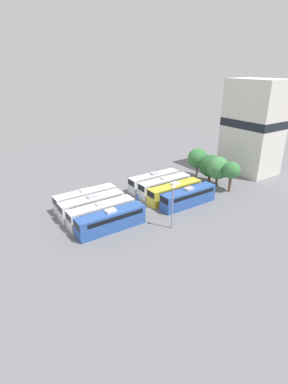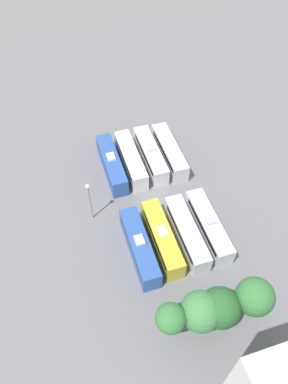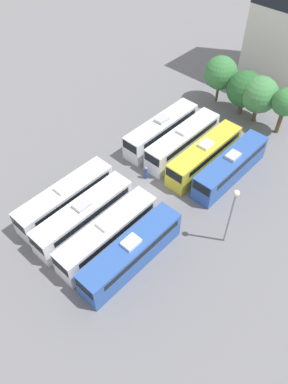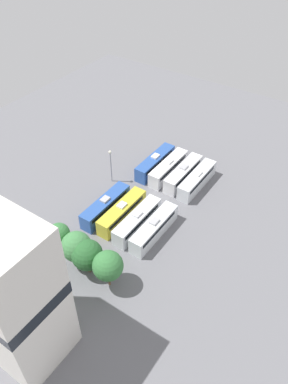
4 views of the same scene
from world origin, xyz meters
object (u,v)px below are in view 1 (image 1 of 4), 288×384
object	(u,v)px
depot_building	(253,127)
bus_1	(92,205)
bus_5	(165,185)
bus_7	(189,197)
bus_2	(102,212)
light_pole	(173,199)
tree_1	(210,166)
bus_0	(86,198)
bus_6	(175,191)
bus_3	(111,220)
bus_4	(154,181)
tree_3	(231,170)
tree_0	(198,158)
worker_person	(137,197)
tree_2	(218,168)

from	to	relation	value
depot_building	bus_1	bearing A→B (deg)	-90.67
bus_5	bus_7	bearing A→B (deg)	1.53
bus_2	light_pole	xyz separation A→B (m)	(8.03, 7.96, 3.24)
depot_building	light_pole	bearing A→B (deg)	-71.29
tree_1	bus_5	bearing A→B (deg)	-93.88
tree_1	depot_building	xyz separation A→B (m)	(-0.28, 13.06, 6.72)
bus_0	bus_6	xyz separation A→B (m)	(6.49, 15.10, 0.00)
bus_3	bus_4	size ratio (longest dim) A/B	1.00
bus_0	light_pole	bearing A→B (deg)	28.39
bus_3	tree_1	distance (m)	27.69
tree_3	depot_building	size ratio (longest dim) A/B	0.30
tree_0	bus_2	bearing A→B (deg)	-76.32
bus_3	bus_7	world-z (taller)	same
tree_0	light_pole	bearing A→B (deg)	-52.77
bus_5	bus_6	xyz separation A→B (m)	(3.40, -0.27, 0.00)
bus_2	bus_7	size ratio (longest dim) A/B	1.00
bus_2	tree_1	size ratio (longest dim) A/B	1.83
bus_1	bus_4	xyz separation A→B (m)	(-3.30, 15.44, 0.00)
bus_5	worker_person	size ratio (longest dim) A/B	6.67
bus_4	bus_2	bearing A→B (deg)	-66.66
bus_0	bus_5	bearing A→B (deg)	78.65
depot_building	bus_0	bearing A→B (deg)	-95.14
bus_3	depot_building	xyz separation A→B (m)	(-5.98, 40.08, 8.77)
tree_1	depot_building	size ratio (longest dim) A/B	0.29
bus_6	light_pole	world-z (taller)	light_pole
bus_6	bus_7	size ratio (longest dim) A/B	1.00
tree_2	bus_1	bearing A→B (deg)	-96.39
bus_3	light_pole	size ratio (longest dim) A/B	1.55
worker_person	tree_0	world-z (taller)	tree_0
tree_3	bus_0	bearing A→B (deg)	-109.90
bus_7	tree_2	size ratio (longest dim) A/B	1.77
bus_2	tree_3	distance (m)	27.13
tree_2	worker_person	bearing A→B (deg)	-100.12
bus_1	tree_3	world-z (taller)	tree_3
bus_6	depot_building	world-z (taller)	depot_building
bus_1	tree_1	size ratio (longest dim) A/B	1.83
bus_4	bus_7	size ratio (longest dim) A/B	1.00
light_pole	tree_0	world-z (taller)	light_pole
worker_person	tree_3	bearing A→B (deg)	69.32
bus_3	bus_0	bearing A→B (deg)	179.30
bus_6	bus_7	bearing A→B (deg)	7.73
light_pole	depot_building	bearing A→B (deg)	108.71
bus_0	bus_7	size ratio (longest dim) A/B	1.00
tree_1	tree_2	xyz separation A→B (m)	(2.27, -0.18, 0.23)
bus_0	bus_6	world-z (taller)	same
light_pole	tree_1	bearing A→B (deg)	119.07
bus_1	bus_2	size ratio (longest dim) A/B	1.00
bus_4	bus_7	bearing A→B (deg)	1.92
depot_building	tree_0	bearing A→B (deg)	-106.36
bus_5	tree_3	size ratio (longest dim) A/B	1.79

